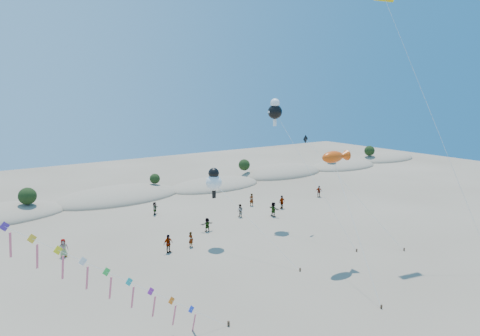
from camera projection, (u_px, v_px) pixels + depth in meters
The scene contains 7 objects.
dune_ridge at pixel (125, 197), 60.05m from camera, with size 145.30×11.49×5.57m.
fish_kite at pixel (335, 157), 35.60m from camera, with size 4.94×8.66×10.33m.
cartoon_kite_low at pixel (214, 181), 40.46m from camera, with size 3.64×10.88×7.98m.
cartoon_kite_high at pixel (275, 110), 46.18m from camera, with size 2.00×12.83×14.78m.
parafoil_kite at pixel (387, 3), 37.35m from camera, with size 3.97×11.52×24.61m.
dark_kite at pixel (332, 169), 43.50m from camera, with size 3.64×11.36×10.77m.
beachgoers at pixel (224, 214), 48.72m from camera, with size 37.36×13.68×1.86m.
Camera 1 is at (-17.36, -12.77, 15.28)m, focal length 30.00 mm.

